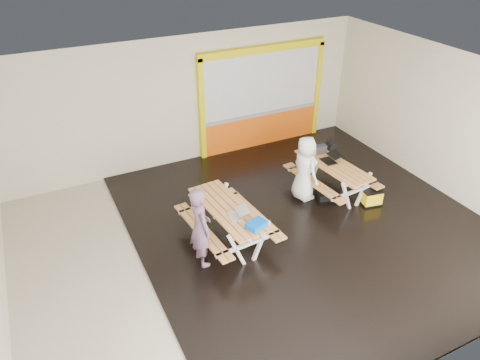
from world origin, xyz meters
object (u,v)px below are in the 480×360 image
fluke_bag (372,198)px  picnic_table_right (332,171)px  laptop_right (331,159)px  toolbox (317,149)px  person_right (305,169)px  blue_pouch (257,225)px  laptop_left (238,214)px  dark_case (326,195)px  picnic_table_left (228,216)px  person_left (200,227)px  backpack (329,150)px

fluke_bag → picnic_table_right: bearing=120.4°
laptop_right → toolbox: 0.52m
person_right → blue_pouch: bearing=121.8°
toolbox → blue_pouch: bearing=-143.6°
toolbox → laptop_left: bearing=-151.9°
laptop_left → blue_pouch: bearing=-72.0°
blue_pouch → fluke_bag: size_ratio=0.77×
person_right → dark_case: (0.52, -0.25, -0.75)m
picnic_table_left → person_right: 2.43m
person_left → laptop_left: (0.83, 0.05, 0.01)m
person_right → toolbox: person_right is taller
picnic_table_left → person_left: (-0.77, -0.40, 0.25)m
backpack → dark_case: bearing=-126.5°
picnic_table_right → person_right: (-0.78, 0.05, 0.24)m
picnic_table_left → toolbox: toolbox is taller
person_left → backpack: bearing=-69.7°
laptop_left → picnic_table_left: bearing=100.4°
dark_case → toolbox: bearing=74.9°
person_left → laptop_left: bearing=-88.4°
blue_pouch → fluke_bag: bearing=8.8°
person_right → fluke_bag: size_ratio=3.20×
toolbox → dark_case: (-0.23, -0.86, -0.81)m
blue_pouch → fluke_bag: 3.53m
person_left → fluke_bag: size_ratio=3.42×
picnic_table_right → person_left: person_left is taller
picnic_table_right → person_right: 0.82m
picnic_table_left → laptop_left: 0.44m
laptop_right → blue_pouch: size_ratio=1.17×
blue_pouch → backpack: 4.01m
laptop_left → dark_case: size_ratio=0.95×
toolbox → picnic_table_right: bearing=-87.4°
picnic_table_right → laptop_left: laptop_left is taller
laptop_right → dark_case: size_ratio=1.01×
picnic_table_right → picnic_table_left: bearing=-169.1°
toolbox → dark_case: size_ratio=1.05×
toolbox → backpack: (0.48, 0.11, -0.18)m
dark_case → fluke_bag: bearing=-41.9°
laptop_right → backpack: size_ratio=0.84×
laptop_right → toolbox: (-0.06, 0.51, 0.04)m
picnic_table_left → picnic_table_right: bearing=10.9°
picnic_table_right → dark_case: 0.61m
picnic_table_left → laptop_right: 3.24m
picnic_table_right → dark_case: bearing=-143.2°
laptop_left → backpack: (3.50, 1.72, -0.16)m
picnic_table_right → laptop_left: 3.20m
toolbox → laptop_right: bearing=-83.8°
picnic_table_left → fluke_bag: size_ratio=4.57×
laptop_left → laptop_right: 3.27m
person_right → toolbox: bearing=-54.7°
blue_pouch → backpack: size_ratio=0.72×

